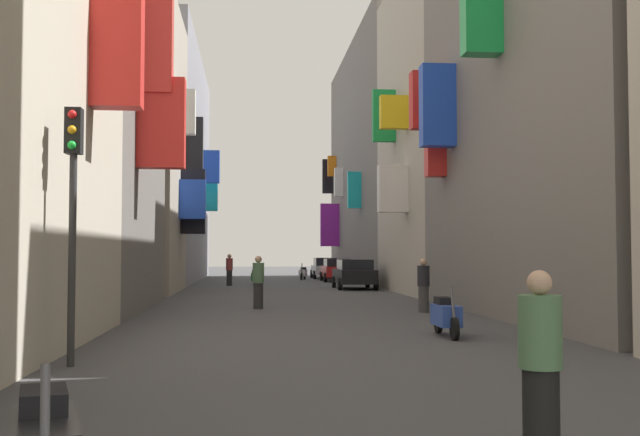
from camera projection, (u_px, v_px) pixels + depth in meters
name	position (u px, v px, depth m)	size (l,w,h in m)	color
ground_plane	(290.00, 296.00, 31.99)	(140.00, 140.00, 0.00)	#424244
building_left_mid_a	(55.00, 49.00, 24.51)	(7.38, 9.97, 16.78)	slate
building_left_mid_c	(115.00, 150.00, 35.39)	(7.23, 8.28, 13.20)	#9E9384
building_left_far	(155.00, 168.00, 50.48)	(7.34, 22.01, 14.96)	gray
building_right_mid_b	(586.00, 87.00, 22.06)	(7.12, 15.24, 13.28)	slate
building_right_mid_c	(461.00, 133.00, 35.04)	(7.24, 10.83, 14.71)	#B2A899
building_right_far	(393.00, 163.00, 51.71)	(7.40, 22.60, 15.88)	slate
parked_car_silver	(325.00, 268.00, 54.40)	(1.85, 3.97, 1.48)	#B7B7BC
parked_car_red	(337.00, 269.00, 48.73)	(1.88, 3.98, 1.45)	#B21E1E
parked_car_black	(354.00, 273.00, 38.54)	(1.96, 4.14, 1.49)	black
scooter_white	(303.00, 273.00, 51.92)	(0.67, 1.84, 1.13)	silver
scooter_green	(255.00, 277.00, 43.45)	(0.45, 1.90, 1.13)	#287F3D
scooter_blue	(446.00, 315.00, 16.57)	(0.45, 1.91, 1.13)	#2D4CAD
pedestrian_crossing	(229.00, 270.00, 42.42)	(0.54, 0.54, 1.76)	#262626
pedestrian_near_left	(258.00, 282.00, 24.86)	(0.47, 0.47, 1.73)	#282828
pedestrian_near_right	(541.00, 366.00, 6.65)	(0.45, 0.45, 1.67)	black
pedestrian_mid_street	(423.00, 286.00, 23.38)	(0.51, 0.51, 1.65)	#373737
traffic_light_near_corner	(73.00, 189.00, 12.33)	(0.26, 0.34, 4.18)	#2D2D2D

